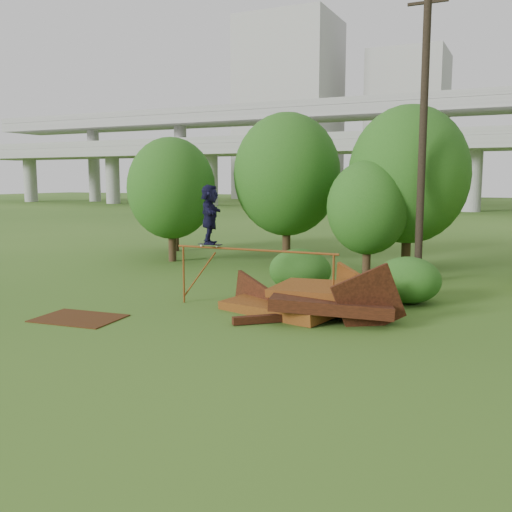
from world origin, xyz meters
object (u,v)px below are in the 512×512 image
at_px(scrap_pile, 309,302).
at_px(utility_pole, 423,133).
at_px(skater, 210,214).
at_px(flat_plate, 79,318).

bearing_deg(scrap_pile, utility_pole, 74.45).
height_order(scrap_pile, utility_pole, utility_pole).
xyz_separation_m(scrap_pile, skater, (-3.17, -0.07, 2.40)).
bearing_deg(flat_plate, scrap_pile, 29.41).
bearing_deg(flat_plate, utility_pole, 52.75).
height_order(flat_plate, utility_pole, utility_pole).
bearing_deg(flat_plate, skater, 51.86).
relative_size(skater, flat_plate, 0.78).
distance_m(flat_plate, utility_pole, 13.44).
bearing_deg(skater, scrap_pile, -112.91).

